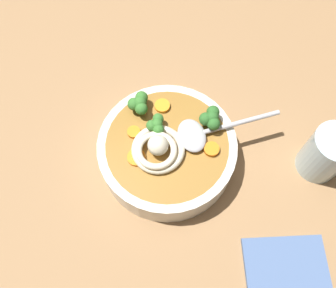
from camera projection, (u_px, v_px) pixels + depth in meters
The scene contains 13 objects.
table_slab at pixel (163, 143), 67.96cm from camera, with size 135.65×135.65×3.71cm, color #936D47.
soup_bowl at pixel (168, 151), 61.97cm from camera, with size 22.52×22.52×5.82cm.
noodle_pile at pixel (158, 149), 57.80cm from camera, with size 9.29×9.11×3.73cm.
soup_spoon at pixel (200, 133), 59.32cm from camera, with size 6.40×17.45×1.60cm.
broccoli_floret_left at pixel (156, 125), 58.92cm from camera, with size 3.48×2.99×2.75cm.
broccoli_floret_rear at pixel (211, 118), 59.05cm from camera, with size 4.13×3.55×3.26cm.
broccoli_floret_front at pixel (139, 103), 60.23cm from camera, with size 4.09×3.52×3.23cm.
carrot_slice_near_spoon at pixel (136, 157), 58.17cm from camera, with size 2.91×2.91×0.50cm, color orange.
carrot_slice_extra_a at pixel (134, 132), 59.94cm from camera, with size 2.13×2.13×0.65cm, color orange.
carrot_slice_beside_chili at pixel (212, 149), 58.63cm from camera, with size 2.45×2.45×0.74cm, color orange.
carrot_slice_right at pixel (162, 106), 62.01cm from camera, with size 2.55×2.55×0.62cm, color orange.
drinking_glass at pixel (326, 153), 59.81cm from camera, with size 7.05×7.05×9.65cm, color silver.
folded_napkin at pixel (289, 282), 55.84cm from camera, with size 13.38×12.60×0.80cm, color #4C6693.
Camera 1 is at (28.26, -4.59, 63.49)cm, focal length 39.85 mm.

